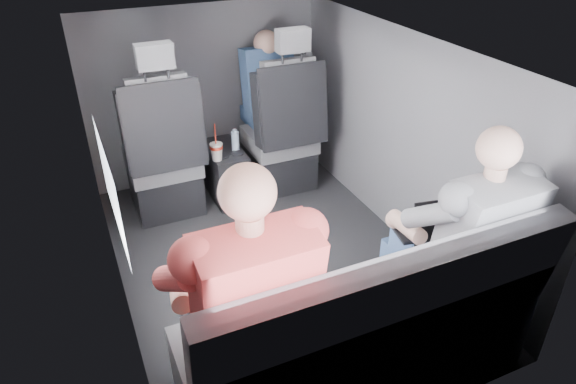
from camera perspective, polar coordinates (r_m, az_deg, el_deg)
name	(u,v)px	position (r m, az deg, el deg)	size (l,w,h in m)	color
floor	(271,260)	(3.30, -1.88, -7.56)	(2.60, 2.60, 0.00)	black
ceiling	(267,47)	(2.69, -2.37, 15.75)	(2.60, 2.60, 0.00)	#B2B2AD
panel_left	(106,200)	(2.77, -19.58, -0.83)	(0.02, 2.60, 1.35)	#56565B
panel_right	(401,139)	(3.34, 12.39, 5.77)	(0.02, 2.60, 1.35)	#56565B
panel_front	(205,95)	(4.07, -9.24, 10.61)	(1.80, 0.02, 1.35)	#56565B
panel_back	(403,314)	(2.00, 12.66, -13.08)	(1.80, 0.02, 1.35)	#56565B
side_window	(110,188)	(2.40, -19.14, 0.45)	(0.02, 0.75, 0.42)	white
seatbelt	(292,97)	(3.61, 0.44, 10.53)	(0.05, 0.01, 0.65)	black
front_seat_left	(164,162)	(3.67, -13.61, 3.21)	(0.52, 0.58, 1.26)	black
front_seat_right	(282,140)	(3.90, -0.63, 5.79)	(0.52, 0.58, 1.26)	black
center_console	(226,173)	(3.89, -6.93, 2.15)	(0.24, 0.48, 0.41)	black
rear_bench	(362,340)	(2.39, 8.25, -15.99)	(1.60, 0.57, 0.92)	#5D5D62
soda_cup	(217,151)	(3.61, -7.94, 4.54)	(0.09, 0.09, 0.27)	white
water_bottle	(235,141)	(3.74, -5.87, 5.69)	(0.06, 0.06, 0.16)	#AEC9EC
laptop_white	(241,275)	(2.20, -5.28, -9.18)	(0.36, 0.36, 0.24)	silver
laptop_black	(432,225)	(2.59, 15.70, -3.51)	(0.36, 0.34, 0.23)	black
passenger_rear_left	(244,300)	(2.05, -4.93, -11.90)	(0.55, 0.66, 1.30)	#303035
passenger_rear_right	(460,239)	(2.53, 18.54, -4.97)	(0.51, 0.63, 1.24)	#334D71
passenger_front_right	(267,86)	(3.99, -2.32, 11.64)	(0.38, 0.38, 0.73)	#334D71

